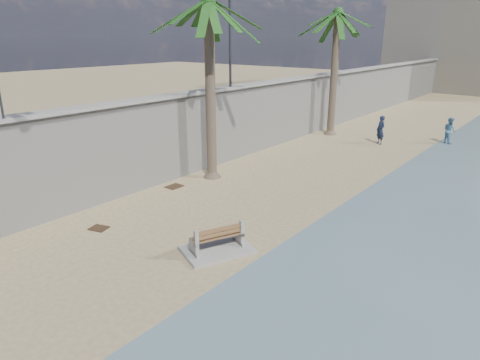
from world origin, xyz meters
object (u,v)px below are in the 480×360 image
Objects in this scene: palm_back at (338,15)px; person_a at (381,128)px; bench_far at (217,240)px; palm_mid at (208,3)px; person_b at (450,129)px.

person_a is at bearing -10.12° from palm_back.
bench_far is 9.64m from palm_mid.
palm_back reaches higher than person_b.
person_a reaches higher than bench_far.
palm_back is 9.22m from person_b.
palm_mid reaches higher than bench_far.
palm_back is at bearing 90.15° from palm_mid.
palm_mid is 15.96m from person_b.
palm_back is (-4.76, 16.12, 6.72)m from bench_far.
palm_mid is 4.85× the size of person_b.
palm_mid is at bearing 133.44° from bench_far.
person_b is (6.46, 2.06, -6.24)m from palm_back.
bench_far is at bearing -46.56° from palm_mid.
person_a is at bearing 80.84° from person_b.
person_a is 1.13× the size of person_b.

